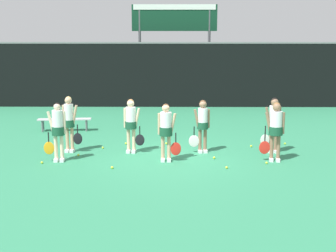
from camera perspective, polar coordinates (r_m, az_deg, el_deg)
The scene contains 23 objects.
ground_plane at distance 13.83m, azimuth 0.10°, elevation -3.71°, with size 140.00×140.00×0.00m, color #2D7F56.
fence_windscreen at distance 23.37m, azimuth 0.29°, elevation 6.29°, with size 60.00×0.08×3.22m.
scoreboard at distance 24.78m, azimuth 0.79°, elevation 12.17°, with size 4.42×0.15×5.11m.
bench_courtside at distance 17.84m, azimuth -12.50°, elevation 0.68°, with size 1.99×0.55×0.47m.
player_0 at distance 13.43m, azimuth -13.29°, elevation -0.19°, with size 0.64×0.35×1.67m.
player_1 at distance 13.08m, azimuth -0.23°, elevation -0.21°, with size 0.65×0.37×1.64m.
player_2 at distance 13.42m, azimuth 12.99°, elevation -0.06°, with size 0.68×0.39×1.68m.
player_3 at distance 14.46m, azimuth -11.95°, elevation 0.76°, with size 0.60×0.33×1.71m.
player_4 at distance 14.11m, azimuth -4.52°, elevation 0.57°, with size 0.63×0.35×1.64m.
player_5 at distance 14.13m, azimuth 4.23°, elevation 0.50°, with size 0.63×0.33×1.61m.
player_6 at distance 14.39m, azimuth 12.77°, elevation 0.65°, with size 0.61×0.35×1.68m.
tennis_ball_0 at distance 13.59m, azimuth 5.64°, elevation -3.87°, with size 0.07×0.07×0.07m, color #CCE033.
tennis_ball_1 at distance 15.19m, azimuth 10.10°, elevation -2.42°, with size 0.07×0.07×0.07m, color #CCE033.
tennis_ball_2 at distance 13.49m, azimuth -15.11°, elevation -4.32°, with size 0.07×0.07×0.07m, color #CCE033.
tennis_ball_3 at distance 12.62m, azimuth -6.83°, elevation -5.05°, with size 0.07×0.07×0.07m, color #CCE033.
tennis_ball_4 at distance 15.39m, azimuth -5.16°, elevation -2.13°, with size 0.07×0.07×0.07m, color #CCE033.
tennis_ball_5 at distance 15.34m, azimuth -0.22°, elevation -2.13°, with size 0.07×0.07×0.07m, color #CCE033.
tennis_ball_6 at distance 14.61m, azimuth 0.54°, elevation -2.77°, with size 0.07×0.07×0.07m, color #CCE033.
tennis_ball_7 at distance 13.28m, azimuth 11.92°, elevation -4.42°, with size 0.07×0.07×0.07m, color #CCE033.
tennis_ball_8 at distance 12.64m, azimuth 7.16°, elevation -5.05°, with size 0.07×0.07×0.07m, color #CCE033.
tennis_ball_9 at distance 15.78m, azimuth 14.07°, elevation -2.09°, with size 0.06×0.06×0.06m, color #CCE033.
tennis_ball_10 at distance 14.89m, azimuth -7.96°, elevation -2.63°, with size 0.06×0.06×0.06m, color #CCE033.
tennis_ball_11 at distance 14.10m, azimuth -10.87°, elevation -3.49°, with size 0.06×0.06×0.06m, color #CCE033.
Camera 1 is at (0.10, -13.39, 3.47)m, focal length 50.00 mm.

